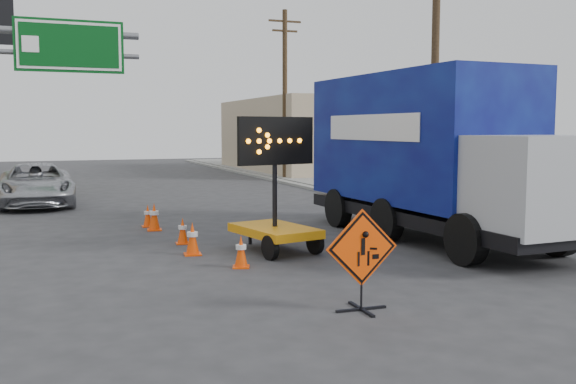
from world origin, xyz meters
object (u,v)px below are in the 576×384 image
construction_sign (362,257)px  pickup_truck (36,184)px  arrow_board (275,222)px  box_truck (431,164)px

construction_sign → pickup_truck: size_ratio=0.29×
pickup_truck → arrow_board: bearing=-66.2°
arrow_board → box_truck: box_truck is taller
arrow_board → box_truck: (4.24, 0.23, 1.20)m
construction_sign → arrow_board: 4.92m
construction_sign → arrow_board: arrow_board is taller
box_truck → construction_sign: bearing=-133.9°
construction_sign → box_truck: bearing=49.7°
arrow_board → pickup_truck: 12.35m
construction_sign → box_truck: size_ratio=0.18×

